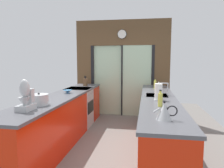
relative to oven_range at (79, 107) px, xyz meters
The scene contains 14 objects.
ground_plane 1.21m from the oven_range, 35.58° to the right, with size 5.04×7.60×0.02m, color slate.
back_wall_unit 1.81m from the oven_range, 51.68° to the left, with size 2.64×0.12×2.70m.
left_counter_run 1.12m from the oven_range, 90.08° to the right, with size 0.62×3.80×0.92m.
right_counter_run 2.05m from the oven_range, 27.56° to the right, with size 0.62×3.80×0.92m.
sink_faucet 2.18m from the oven_range, 19.62° to the right, with size 0.19×0.02×0.24m.
oven_range is the anchor object (origin of this frame).
mixing_bowl 0.90m from the oven_range, 88.58° to the right, with size 0.18×0.18×0.06m.
knife_block 0.75m from the oven_range, 87.89° to the left, with size 0.08×0.14×0.26m.
stand_mixer 2.32m from the oven_range, 89.53° to the right, with size 0.17×0.27×0.42m.
stock_pot 1.97m from the oven_range, 89.44° to the right, with size 0.28×0.28×0.19m.
kettle 3.04m from the oven_range, 52.87° to the right, with size 0.27×0.18×0.22m.
soap_bottle_near 2.53m from the oven_range, 43.14° to the right, with size 0.07×0.07×0.24m.
soap_bottle_far 1.90m from the oven_range, ahead, with size 0.06×0.06×0.24m.
paper_towel_roll 2.24m from the oven_range, 33.72° to the right, with size 0.15×0.15×0.31m.
Camera 1 is at (0.69, -3.47, 1.59)m, focal length 33.29 mm.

